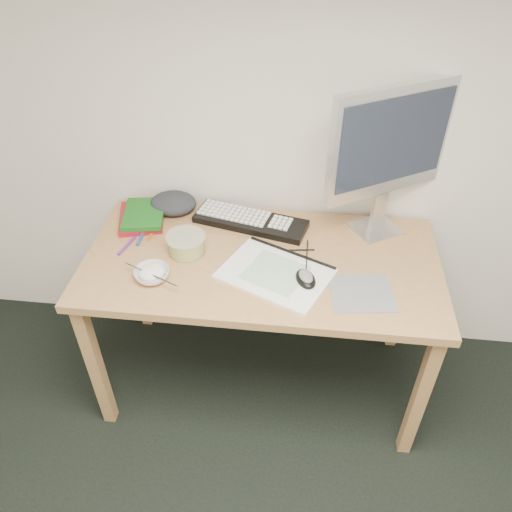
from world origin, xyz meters
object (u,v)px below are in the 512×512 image
Objects in this scene: sketchpad at (275,274)px; desk at (262,274)px; rice_bowl at (152,274)px; monitor at (390,146)px; keyboard at (251,221)px.

desk is at bearing 148.99° from sketchpad.
rice_bowl reaches higher than desk.
rice_bowl is (-0.85, -0.42, -0.37)m from monitor.
desk is 0.70m from monitor.
rice_bowl is at bearing -115.73° from keyboard.
keyboard is (-0.13, 0.32, 0.01)m from sketchpad.
monitor is (0.40, 0.34, 0.38)m from sketchpad.
sketchpad is at bearing -53.42° from keyboard.
monitor is at bearing 28.58° from desk.
keyboard is 0.51m from rice_bowl.
desk is 0.26m from keyboard.
monitor reaches higher than desk.
sketchpad is 0.65m from monitor.
rice_bowl is at bearing 174.17° from monitor.
sketchpad is at bearing -55.62° from desk.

